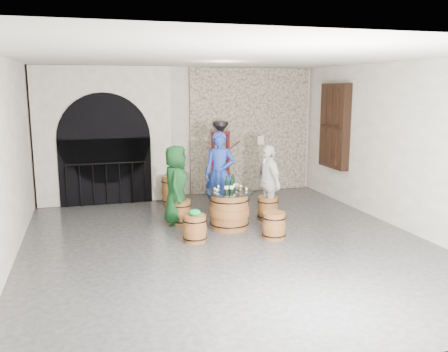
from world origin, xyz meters
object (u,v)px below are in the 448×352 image
object	(u,v)px
barrel_stool_left	(181,212)
wine_bottle_left	(226,186)
barrel_stool_near_right	(274,225)
wine_bottle_center	(232,186)
barrel_stool_near_left	(195,228)
person_green	(176,185)
side_barrel	(172,190)
person_white	(268,183)
corking_press	(221,153)
barrel_stool_right	(268,208)
barrel_table	(229,210)
barrel_stool_far	(220,204)
wine_bottle_right	(233,184)
person_blue	(220,173)

from	to	relation	value
barrel_stool_left	wine_bottle_left	xyz separation A→B (m)	(0.78, -0.62, 0.62)
barrel_stool_near_right	wine_bottle_center	distance (m)	1.14
barrel_stool_near_left	person_green	size ratio (longest dim) A/B	0.31
side_barrel	person_white	bearing A→B (deg)	-47.63
wine_bottle_left	corking_press	xyz separation A→B (m)	(0.67, 2.76, 0.23)
wine_bottle_center	side_barrel	bearing A→B (deg)	108.26
barrel_stool_right	wine_bottle_center	bearing A→B (deg)	-154.57
barrel_stool_left	barrel_stool_right	size ratio (longest dim) A/B	1.00
barrel_table	barrel_stool_far	xyz separation A→B (m)	(0.10, 1.02, -0.12)
barrel_stool_near_left	wine_bottle_right	world-z (taller)	wine_bottle_right
side_barrel	corking_press	distance (m)	1.60
barrel_stool_near_right	person_green	distance (m)	2.16
wine_bottle_center	barrel_stool_near_right	bearing A→B (deg)	-52.73
person_green	side_barrel	xyz separation A→B (m)	(0.20, 1.60, -0.46)
barrel_stool_right	barrel_stool_near_right	xyz separation A→B (m)	(-0.35, -1.20, 0.00)
barrel_table	barrel_stool_right	distance (m)	1.03
person_green	barrel_stool_left	bearing A→B (deg)	-107.03
barrel_stool_left	barrel_table	bearing A→B (deg)	-33.21
barrel_table	person_blue	size ratio (longest dim) A/B	0.53
barrel_stool_near_left	barrel_stool_far	bearing A→B (deg)	60.18
barrel_table	wine_bottle_left	size ratio (longest dim) A/B	2.91
barrel_table	wine_bottle_left	world-z (taller)	wine_bottle_left
wine_bottle_left	wine_bottle_right	size ratio (longest dim) A/B	1.00
person_blue	corking_press	bearing A→B (deg)	101.53
barrel_stool_far	barrel_table	bearing A→B (deg)	-95.68
barrel_stool_near_right	wine_bottle_left	world-z (taller)	wine_bottle_left
barrel_stool_near_left	person_green	bearing A→B (deg)	94.77
barrel_stool_near_right	barrel_stool_near_left	bearing A→B (deg)	171.00
side_barrel	barrel_stool_left	bearing A→B (deg)	-94.40
barrel_stool_left	corking_press	xyz separation A→B (m)	(1.45, 2.15, 0.85)
barrel_table	corking_press	world-z (taller)	corking_press
side_barrel	person_blue	bearing A→B (deg)	-53.90
barrel_stool_right	barrel_stool_left	bearing A→B (deg)	174.13
barrel_stool_near_right	corking_press	size ratio (longest dim) A/B	0.26
barrel_stool_left	wine_bottle_right	world-z (taller)	wine_bottle_right
corking_press	person_blue	bearing A→B (deg)	-112.77
person_white	barrel_stool_right	bearing A→B (deg)	107.00
barrel_stool_left	wine_bottle_center	xyz separation A→B (m)	(0.88, -0.63, 0.62)
barrel_stool_right	wine_bottle_left	xyz separation A→B (m)	(-1.03, -0.43, 0.62)
barrel_stool_far	person_white	xyz separation A→B (m)	(0.84, -0.64, 0.54)
barrel_stool_near_left	person_blue	size ratio (longest dim) A/B	0.27
barrel_stool_far	barrel_stool_right	xyz separation A→B (m)	(0.85, -0.64, 0.00)
person_green	wine_bottle_right	bearing A→B (deg)	-100.18
person_white	corking_press	world-z (taller)	corking_press
barrel_table	person_green	world-z (taller)	person_green
barrel_stool_left	barrel_stool_near_left	bearing A→B (deg)	-88.59
person_green	wine_bottle_right	size ratio (longest dim) A/B	4.89
wine_bottle_left	side_barrel	distance (m)	2.41
barrel_stool_far	person_blue	distance (m)	0.66
wine_bottle_center	side_barrel	distance (m)	2.45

